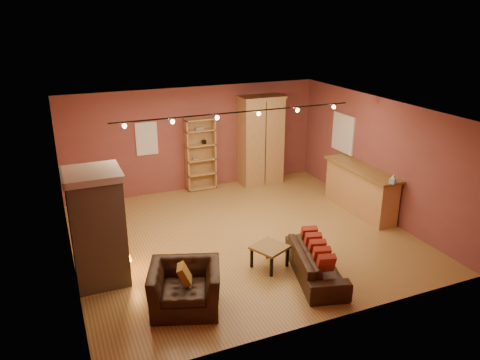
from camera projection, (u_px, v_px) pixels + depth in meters
name	position (u px, v px, depth m)	size (l,w,h in m)	color
floor	(242.00, 236.00, 10.27)	(7.00, 7.00, 0.00)	olive
ceiling	(242.00, 110.00, 9.31)	(7.00, 7.00, 0.00)	brown
back_wall	(195.00, 139.00, 12.60)	(7.00, 0.02, 2.80)	brown
left_wall	(66.00, 201.00, 8.51)	(0.02, 6.50, 2.80)	brown
right_wall	(378.00, 157.00, 11.07)	(0.02, 6.50, 2.80)	brown
fireplace	(98.00, 227.00, 8.27)	(1.01, 0.98, 2.12)	tan
back_window	(147.00, 139.00, 12.05)	(0.56, 0.04, 0.86)	white
bookcase	(200.00, 153.00, 12.68)	(0.81, 0.32, 1.99)	tan
armoire	(261.00, 140.00, 13.04)	(1.22, 0.69, 2.49)	tan
bar_counter	(360.00, 189.00, 11.38)	(0.62, 2.34, 1.12)	tan
tissue_box	(393.00, 180.00, 10.16)	(0.17, 0.17, 0.23)	#82B4D1
right_window	(343.00, 133.00, 12.18)	(0.05, 0.90, 1.00)	white
loveseat	(316.00, 258.00, 8.61)	(1.03, 1.96, 0.78)	black
armchair	(185.00, 281.00, 7.67)	(1.34, 1.09, 1.01)	black
coffee_table	(270.00, 249.00, 8.93)	(0.77, 0.77, 0.44)	olive
track_rail	(238.00, 114.00, 9.52)	(5.20, 0.09, 0.13)	black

